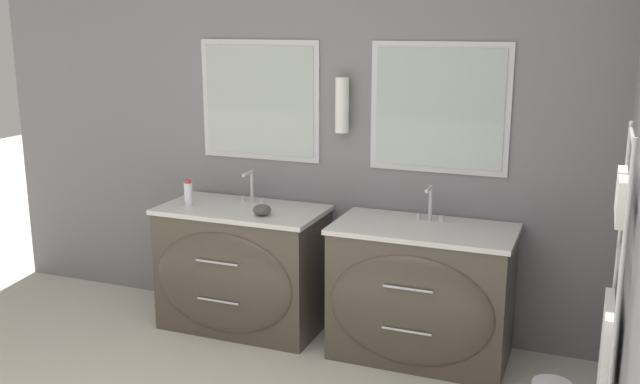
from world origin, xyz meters
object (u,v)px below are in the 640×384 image
(vanity_left, at_px, (241,268))
(amenity_bowl, at_px, (262,210))
(vanity_right, at_px, (420,293))
(toiletry_bottle, at_px, (188,194))

(vanity_left, relative_size, amenity_bowl, 9.27)
(vanity_left, distance_m, vanity_right, 1.18)
(vanity_right, relative_size, amenity_bowl, 9.27)
(vanity_left, relative_size, toiletry_bottle, 5.95)
(toiletry_bottle, bearing_deg, vanity_right, 2.14)
(vanity_left, distance_m, toiletry_bottle, 0.58)
(vanity_right, bearing_deg, toiletry_bottle, -177.86)
(amenity_bowl, bearing_deg, toiletry_bottle, 177.39)
(vanity_left, bearing_deg, amenity_bowl, -21.80)
(vanity_right, distance_m, toiletry_bottle, 1.59)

